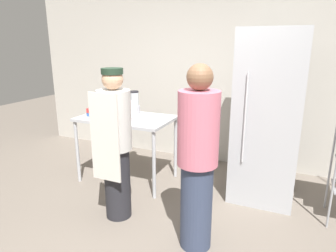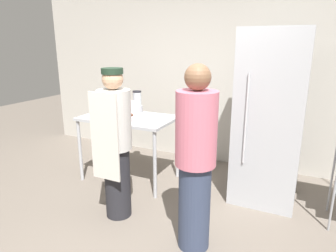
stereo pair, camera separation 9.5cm
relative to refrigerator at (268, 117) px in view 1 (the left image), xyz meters
name	(u,v)px [view 1 (the left image)]	position (x,y,z in m)	size (l,w,h in m)	color
ground_plane	(141,247)	(-0.89, -1.48, -0.99)	(14.00, 14.00, 0.00)	#6B6056
back_wall	(216,72)	(-0.89, 0.95, 0.40)	(6.40, 0.12, 2.79)	#B7B2A8
refrigerator	(268,117)	(0.00, 0.00, 0.00)	(0.72, 0.76, 1.99)	#ADAFB5
prep_counter	(126,124)	(-1.75, -0.27, -0.20)	(1.22, 0.75, 0.89)	#ADAFB5
donut_box	(124,116)	(-1.71, -0.39, -0.06)	(0.28, 0.19, 0.23)	silver
blender_pitcher	(135,103)	(-1.78, 0.01, 0.03)	(0.15, 0.15, 0.30)	#99999E
binder_stack	(101,111)	(-2.11, -0.32, -0.06)	(0.31, 0.25, 0.11)	#2D5193
person_baker	(115,144)	(-1.37, -1.10, -0.16)	(0.34, 0.36, 1.60)	#232328
person_customer	(198,159)	(-0.44, -1.23, -0.14)	(0.36, 0.36, 1.67)	#333D56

